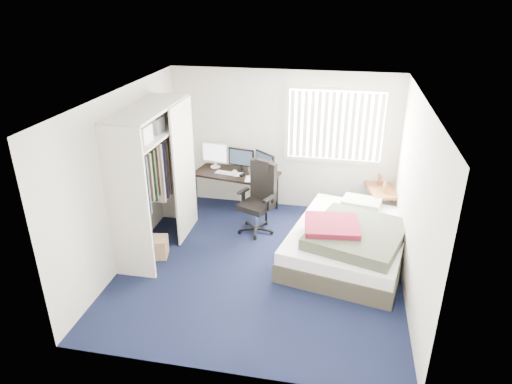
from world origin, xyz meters
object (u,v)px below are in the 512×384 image
object	(u,v)px
desk	(237,171)
bed	(349,240)
nightstand	(380,191)
office_chair	(259,205)

from	to	relation	value
desk	bed	size ratio (longest dim) A/B	0.64
nightstand	bed	world-z (taller)	nightstand
office_chair	nightstand	size ratio (longest dim) A/B	1.26
desk	bed	bearing A→B (deg)	-32.67
nightstand	bed	xyz separation A→B (m)	(-0.50, -1.39, -0.24)
office_chair	nightstand	bearing A→B (deg)	21.54
office_chair	desk	bearing A→B (deg)	127.10
nightstand	desk	bearing A→B (deg)	-177.86
desk	nightstand	xyz separation A→B (m)	(2.52, 0.09, -0.22)
desk	office_chair	xyz separation A→B (m)	(0.52, -0.69, -0.30)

